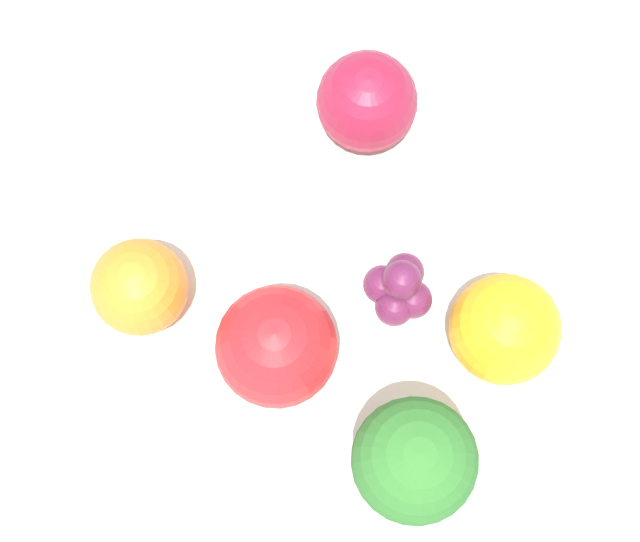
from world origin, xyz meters
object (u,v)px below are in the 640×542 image
at_px(grape_cluster, 399,288).
at_px(broccoli, 414,461).
at_px(orange_front, 139,287).
at_px(orange_back, 505,329).
at_px(apple_red, 267,342).
at_px(bowl, 320,288).
at_px(apple_green, 367,101).

bearing_deg(grape_cluster, broccoli, -152.48).
distance_m(broccoli, orange_front, 0.14).
bearing_deg(orange_front, orange_back, -71.00).
relative_size(apple_red, grape_cluster, 1.59).
relative_size(bowl, apple_green, 5.53).
bearing_deg(grape_cluster, orange_back, -90.05).
distance_m(bowl, orange_back, 0.09).
relative_size(apple_red, apple_green, 1.13).
distance_m(broccoli, grape_cluster, 0.08).
height_order(bowl, apple_red, apple_red).
xyz_separation_m(broccoli, orange_front, (0.02, 0.13, -0.02)).
xyz_separation_m(apple_red, grape_cluster, (0.05, -0.04, -0.01)).
distance_m(apple_red, grape_cluster, 0.06).
distance_m(orange_front, grape_cluster, 0.11).
bearing_deg(apple_green, broccoli, -148.38).
height_order(bowl, apple_green, apple_green).
relative_size(bowl, apple_red, 4.88).
distance_m(broccoli, apple_green, 0.16).
bearing_deg(apple_red, bowl, -6.23).
relative_size(broccoli, orange_back, 1.46).
bearing_deg(broccoli, orange_front, 82.51).
height_order(apple_green, orange_front, apple_green).
relative_size(broccoli, grape_cluster, 2.13).
distance_m(apple_green, grape_cluster, 0.08).
distance_m(apple_green, orange_back, 0.12).
xyz_separation_m(broccoli, grape_cluster, (0.07, 0.03, -0.03)).
relative_size(orange_front, grape_cluster, 1.30).
bearing_deg(bowl, apple_green, 10.42).
relative_size(broccoli, orange_front, 1.64).
height_order(broccoli, orange_back, broccoli).
xyz_separation_m(apple_red, orange_back, (0.05, -0.09, -0.00)).
xyz_separation_m(orange_back, grape_cluster, (0.00, 0.05, -0.01)).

